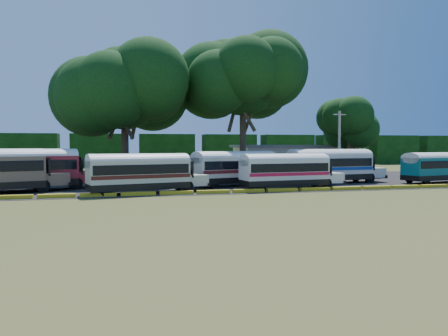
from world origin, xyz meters
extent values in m
plane|color=#3F4E1A|center=(0.00, 0.00, 0.00)|extent=(160.00, 160.00, 0.00)
cube|color=black|center=(1.00, 12.00, 0.01)|extent=(64.00, 24.00, 0.02)
cube|color=yellow|center=(-16.50, 1.00, 0.15)|extent=(2.70, 0.45, 0.30)
cube|color=yellow|center=(-13.50, 1.00, 0.15)|extent=(2.70, 0.45, 0.30)
cube|color=yellow|center=(-10.50, 1.00, 0.15)|extent=(2.70, 0.45, 0.30)
cube|color=yellow|center=(-7.50, 1.00, 0.15)|extent=(2.70, 0.45, 0.30)
cube|color=yellow|center=(-4.50, 1.00, 0.15)|extent=(2.70, 0.45, 0.30)
cube|color=yellow|center=(-1.50, 1.00, 0.15)|extent=(2.70, 0.45, 0.30)
cube|color=yellow|center=(1.50, 1.00, 0.15)|extent=(2.70, 0.45, 0.30)
cube|color=yellow|center=(4.50, 1.00, 0.15)|extent=(2.70, 0.45, 0.30)
cube|color=yellow|center=(7.50, 1.00, 0.15)|extent=(2.70, 0.45, 0.30)
cube|color=yellow|center=(10.50, 1.00, 0.15)|extent=(2.70, 0.45, 0.30)
cube|color=yellow|center=(13.50, 1.00, 0.15)|extent=(2.70, 0.45, 0.30)
cube|color=yellow|center=(16.50, 1.00, 0.15)|extent=(2.70, 0.45, 0.30)
cube|color=yellow|center=(19.50, 1.00, 0.15)|extent=(2.70, 0.45, 0.30)
cube|color=beige|center=(18.00, 30.00, 1.80)|extent=(18.00, 8.00, 3.60)
cube|color=#53555A|center=(18.00, 30.00, 3.80)|extent=(19.00, 9.00, 0.40)
cube|color=black|center=(-24.00, 48.00, 3.00)|extent=(10.00, 4.00, 6.00)
cube|color=black|center=(-12.00, 48.00, 3.00)|extent=(10.00, 4.00, 6.00)
cube|color=black|center=(0.00, 48.00, 3.00)|extent=(10.00, 4.00, 6.00)
cube|color=black|center=(12.00, 48.00, 3.00)|extent=(10.00, 4.00, 6.00)
cube|color=black|center=(24.00, 48.00, 3.00)|extent=(10.00, 4.00, 6.00)
cube|color=black|center=(36.00, 48.00, 3.00)|extent=(10.00, 4.00, 6.00)
cube|color=black|center=(48.00, 48.00, 3.00)|extent=(10.00, 4.00, 6.00)
cube|color=black|center=(60.00, 48.00, 3.00)|extent=(10.00, 4.00, 6.00)
cylinder|color=black|center=(-15.09, 5.17, 0.55)|extent=(1.15, 0.67, 1.11)
cylinder|color=black|center=(-15.91, 7.39, 0.55)|extent=(1.15, 0.67, 1.11)
cube|color=#7A604A|center=(-14.36, 6.70, 1.05)|extent=(2.71, 2.98, 1.05)
cube|color=black|center=(-15.01, 6.46, 2.13)|extent=(1.04, 2.45, 1.52)
cube|color=black|center=(-13.47, 7.03, 0.61)|extent=(1.12, 2.62, 0.33)
cylinder|color=black|center=(-12.63, 7.15, 0.55)|extent=(1.14, 0.56, 1.10)
cylinder|color=black|center=(-13.20, 9.44, 0.55)|extent=(1.14, 0.56, 1.10)
cube|color=black|center=(-17.08, 7.27, 0.71)|extent=(9.40, 4.82, 0.60)
cube|color=maroon|center=(-17.08, 7.27, 2.02)|extent=(9.40, 4.82, 2.01)
cube|color=black|center=(-17.08, 7.27, 2.26)|extent=(9.07, 4.80, 0.84)
ellipsoid|color=silver|center=(-17.08, 7.27, 3.02)|extent=(9.40, 4.82, 1.24)
cube|color=maroon|center=(-11.74, 8.58, 1.04)|extent=(2.50, 2.82, 1.04)
cube|color=black|center=(-12.41, 8.42, 2.12)|extent=(0.76, 2.49, 1.51)
cube|color=black|center=(-10.84, 8.81, 0.60)|extent=(0.84, 2.66, 0.33)
cylinder|color=black|center=(-3.38, 2.50, 0.49)|extent=(1.03, 0.50, 0.99)
cylinder|color=black|center=(-3.86, 4.56, 0.49)|extent=(1.03, 0.50, 0.99)
cylinder|color=black|center=(-9.92, 0.96, 0.49)|extent=(1.03, 0.50, 0.99)
cylinder|color=black|center=(-10.41, 3.02, 0.49)|extent=(1.03, 0.50, 0.99)
cube|color=black|center=(-7.37, 2.65, 0.64)|extent=(8.46, 4.27, 0.54)
cube|color=beige|center=(-7.37, 2.65, 1.81)|extent=(8.46, 4.27, 1.81)
cube|color=black|center=(-7.37, 2.65, 2.03)|extent=(8.15, 4.25, 0.76)
cube|color=#4D1913|center=(-7.37, 2.65, 1.45)|extent=(8.39, 4.29, 0.30)
ellipsoid|color=silver|center=(-7.37, 2.65, 2.72)|extent=(8.46, 4.27, 1.11)
cube|color=beige|center=(-2.56, 3.78, 0.94)|extent=(2.23, 2.53, 0.94)
cube|color=black|center=(-3.17, 3.64, 1.90)|extent=(0.67, 2.25, 1.36)
cube|color=black|center=(-1.75, 3.98, 0.54)|extent=(0.73, 2.40, 0.30)
cube|color=black|center=(-11.27, 1.72, 0.54)|extent=(0.73, 2.40, 0.30)
cylinder|color=black|center=(6.09, 7.18, 0.51)|extent=(1.06, 0.57, 1.02)
cylinder|color=black|center=(5.45, 9.27, 0.51)|extent=(1.06, 0.57, 1.02)
cylinder|color=black|center=(-0.53, 5.14, 0.51)|extent=(1.06, 0.57, 1.02)
cylinder|color=black|center=(-1.18, 7.22, 0.51)|extent=(1.06, 0.57, 1.02)
cube|color=black|center=(1.97, 7.05, 0.66)|extent=(8.74, 4.90, 0.56)
cube|color=beige|center=(1.97, 7.05, 1.87)|extent=(8.74, 4.90, 1.87)
cube|color=black|center=(1.97, 7.05, 2.10)|extent=(8.44, 4.86, 0.78)
cube|color=#57161A|center=(1.97, 7.05, 1.50)|extent=(8.67, 4.91, 0.31)
ellipsoid|color=silver|center=(1.97, 7.05, 2.80)|extent=(8.74, 4.90, 1.15)
cube|color=beige|center=(6.84, 8.55, 0.97)|extent=(2.41, 2.68, 0.97)
cube|color=black|center=(6.23, 8.37, 1.96)|extent=(0.84, 2.29, 1.40)
cube|color=black|center=(7.67, 8.81, 0.56)|extent=(0.91, 2.44, 0.31)
cube|color=black|center=(-1.98, 5.84, 0.56)|extent=(0.91, 2.44, 0.31)
cylinder|color=black|center=(9.37, 2.53, 0.48)|extent=(0.99, 0.37, 0.96)
cylinder|color=black|center=(9.15, 4.58, 0.48)|extent=(0.99, 0.37, 0.96)
cylinder|color=black|center=(2.85, 1.83, 0.48)|extent=(0.99, 0.37, 0.96)
cylinder|color=black|center=(2.63, 3.89, 0.48)|extent=(0.99, 0.37, 0.96)
cube|color=black|center=(5.52, 3.16, 0.63)|extent=(8.12, 3.24, 0.53)
cube|color=white|center=(5.52, 3.16, 1.77)|extent=(8.12, 3.24, 1.77)
cube|color=black|center=(5.52, 3.16, 1.98)|extent=(7.81, 3.26, 0.74)
cube|color=red|center=(5.52, 3.16, 1.42)|extent=(8.05, 3.27, 0.29)
ellipsoid|color=silver|center=(5.52, 3.16, 2.65)|extent=(8.12, 3.24, 1.09)
cube|color=white|center=(10.32, 3.67, 0.92)|extent=(1.95, 2.29, 0.92)
cube|color=black|center=(9.71, 3.61, 1.86)|extent=(0.38, 2.22, 1.32)
cube|color=black|center=(11.13, 3.76, 0.53)|extent=(0.42, 2.37, 0.29)
cube|color=black|center=(1.64, 2.74, 0.53)|extent=(0.42, 2.37, 0.29)
cylinder|color=black|center=(16.56, 6.95, 0.54)|extent=(1.10, 0.43, 1.07)
cylinder|color=black|center=(16.28, 9.22, 0.54)|extent=(1.10, 0.43, 1.07)
cylinder|color=black|center=(9.33, 6.04, 0.54)|extent=(1.10, 0.43, 1.07)
cylinder|color=black|center=(9.04, 8.32, 0.54)|extent=(1.10, 0.43, 1.07)
cube|color=black|center=(12.27, 7.57, 0.70)|extent=(9.06, 3.75, 0.59)
cube|color=silver|center=(12.27, 7.57, 1.97)|extent=(9.06, 3.75, 1.96)
cube|color=black|center=(12.27, 7.57, 2.20)|extent=(8.72, 3.77, 0.82)
cube|color=navy|center=(12.27, 7.57, 1.58)|extent=(8.98, 3.78, 0.32)
ellipsoid|color=silver|center=(12.27, 7.57, 2.95)|extent=(9.06, 3.75, 1.21)
cube|color=silver|center=(17.59, 8.23, 1.02)|extent=(2.21, 2.58, 1.02)
cube|color=black|center=(16.92, 8.15, 2.07)|extent=(0.47, 2.47, 1.47)
cube|color=black|center=(18.50, 8.34, 0.59)|extent=(0.52, 2.63, 0.32)
cube|color=black|center=(7.96, 7.03, 0.59)|extent=(0.52, 2.63, 0.32)
cylinder|color=black|center=(20.92, 3.81, 0.48)|extent=(1.00, 0.45, 0.97)
cylinder|color=black|center=(20.52, 5.84, 0.48)|extent=(1.00, 0.45, 0.97)
cube|color=black|center=(23.47, 5.37, 0.63)|extent=(8.25, 3.90, 0.53)
cube|color=#12686C|center=(23.47, 5.37, 1.77)|extent=(8.25, 3.90, 1.77)
cube|color=black|center=(23.47, 5.37, 1.99)|extent=(7.95, 3.90, 0.74)
ellipsoid|color=silver|center=(23.47, 5.37, 2.66)|extent=(8.25, 3.90, 1.09)
cube|color=black|center=(19.63, 4.61, 0.53)|extent=(0.63, 2.36, 0.29)
cylinder|color=#3E311F|center=(-8.16, 18.18, 3.58)|extent=(0.80, 0.80, 7.16)
cylinder|color=#3E311F|center=(-6.94, 18.62, 6.65)|extent=(1.31, 2.61, 4.10)
cylinder|color=#3E311F|center=(-9.16, 19.01, 6.65)|extent=(2.02, 2.29, 4.10)
cylinder|color=#3E311F|center=(-8.39, 16.90, 6.65)|extent=(2.66, 0.89, 4.10)
ellipsoid|color=black|center=(-8.16, 18.18, 10.47)|extent=(12.91, 12.91, 9.47)
cylinder|color=#3E311F|center=(6.34, 19.25, 4.31)|extent=(0.80, 0.80, 8.63)
cylinder|color=#3E311F|center=(7.56, 19.69, 8.01)|extent=(1.47, 3.04, 4.89)
cylinder|color=#3E311F|center=(5.34, 20.08, 8.01)|extent=(2.31, 2.64, 4.89)
cylinder|color=#3E311F|center=(6.11, 17.97, 8.01)|extent=(3.11, 0.97, 4.89)
ellipsoid|color=black|center=(6.34, 19.25, 12.52)|extent=(13.25, 13.25, 9.72)
cylinder|color=#3E311F|center=(22.57, 21.42, 2.41)|extent=(0.80, 0.80, 4.82)
cylinder|color=#3E311F|center=(23.79, 21.87, 4.47)|extent=(1.06, 1.92, 2.83)
cylinder|color=#3E311F|center=(21.58, 22.26, 4.47)|extent=(1.55, 1.73, 2.83)
cylinder|color=#3E311F|center=(22.35, 20.14, 4.47)|extent=(1.93, 0.76, 2.83)
ellipsoid|color=black|center=(22.57, 21.42, 7.21)|extent=(6.88, 6.88, 5.04)
cylinder|color=gray|center=(15.53, 11.59, 3.91)|extent=(0.30, 0.30, 7.83)
cube|color=gray|center=(15.53, 11.59, 7.44)|extent=(1.60, 0.12, 0.12)
camera|label=1|loc=(-9.11, -33.53, 3.95)|focal=35.00mm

